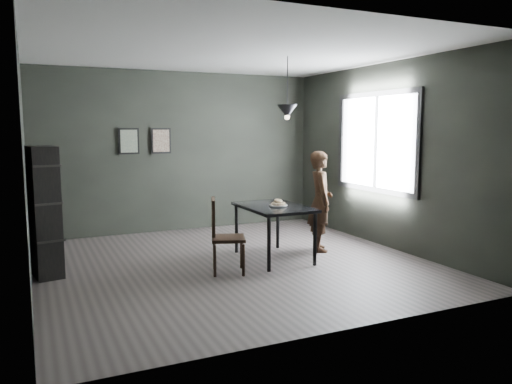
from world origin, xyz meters
name	(u,v)px	position (x,y,z in m)	size (l,w,h in m)	color
ground	(234,263)	(0.00, 0.00, 0.00)	(5.00, 5.00, 0.00)	#342F2D
back_wall	(180,152)	(0.00, 2.50, 1.40)	(5.00, 0.10, 2.80)	black
ceiling	(233,51)	(0.00, 0.00, 2.80)	(5.00, 5.00, 0.02)	silver
window_assembly	(376,142)	(2.47, 0.20, 1.60)	(0.04, 1.96, 1.56)	white
cafe_table	(274,211)	(0.60, 0.00, 0.67)	(0.80, 1.20, 0.75)	black
white_plate	(278,206)	(0.63, -0.07, 0.76)	(0.23, 0.23, 0.01)	white
donut_pile	(278,203)	(0.63, -0.07, 0.79)	(0.22, 0.22, 0.09)	beige
woman	(320,201)	(1.44, 0.15, 0.74)	(0.54, 0.36, 1.49)	black
wood_chair	(222,231)	(-0.30, -0.34, 0.54)	(0.52, 0.52, 0.95)	black
shelf_unit	(44,212)	(-2.32, 0.44, 0.80)	(0.30, 0.53, 1.60)	black
pendant_lamp	(287,111)	(0.85, 0.10, 2.05)	(0.28, 0.28, 0.86)	black
framed_print_left	(129,141)	(-0.90, 2.47, 1.60)	(0.34, 0.04, 0.44)	black
framed_print_right	(161,141)	(-0.35, 2.47, 1.60)	(0.34, 0.04, 0.44)	black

